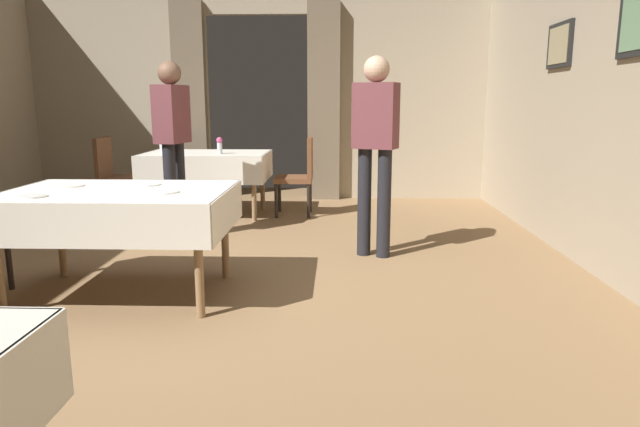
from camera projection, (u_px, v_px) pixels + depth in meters
name	position (u px, v px, depth m)	size (l,w,h in m)	color
ground	(179.00, 295.00, 3.98)	(10.08, 10.08, 0.00)	olive
wall_back	(258.00, 88.00, 7.78)	(6.40, 0.27, 3.00)	tan
dining_table_mid	(119.00, 203.00, 3.86)	(1.52, 1.05, 0.75)	olive
dining_table_far	(207.00, 161.00, 6.68)	(1.46, 0.96, 0.75)	olive
chair_far_right	(300.00, 172.00, 6.69)	(0.44, 0.44, 0.93)	black
chair_far_left	(114.00, 172.00, 6.71)	(0.44, 0.44, 0.93)	black
plate_mid_a	(32.00, 196.00, 3.56)	(0.18, 0.18, 0.01)	white
plate_mid_b	(162.00, 192.00, 3.73)	(0.22, 0.22, 0.01)	white
plate_mid_c	(67.00, 186.00, 4.01)	(0.23, 0.23, 0.01)	white
plate_mid_d	(144.00, 184.00, 4.07)	(0.24, 0.24, 0.01)	white
flower_vase_far	(220.00, 145.00, 6.49)	(0.07, 0.07, 0.19)	silver
glass_far_b	(163.00, 149.00, 6.51)	(0.08, 0.08, 0.11)	silver
person_waiter_by_doorway	(375.00, 140.00, 4.80)	(0.42, 0.34, 1.72)	black
person_diner_standing_aside	(173.00, 135.00, 5.44)	(0.30, 0.40, 1.72)	black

